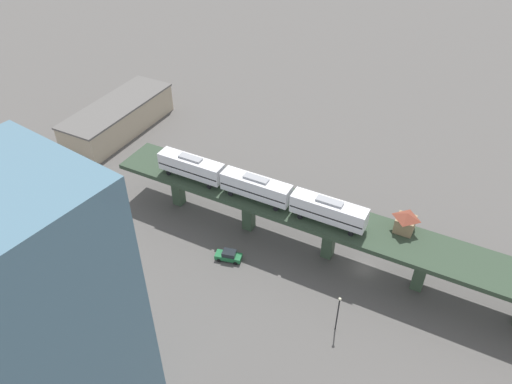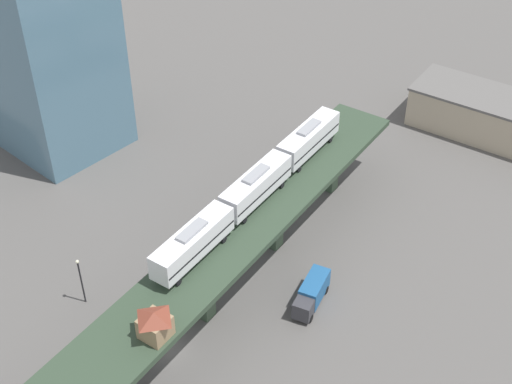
# 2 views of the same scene
# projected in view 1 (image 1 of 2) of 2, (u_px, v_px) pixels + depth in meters

# --- Properties ---
(ground_plane) EXTENTS (400.00, 400.00, 0.00)m
(ground_plane) POSITION_uv_depth(u_px,v_px,m) (364.00, 268.00, 81.73)
(ground_plane) COLOR #514F4C
(elevated_viaduct) EXTENTS (20.52, 92.30, 8.36)m
(elevated_viaduct) POSITION_uv_depth(u_px,v_px,m) (371.00, 237.00, 77.24)
(elevated_viaduct) COLOR #2C3D2C
(elevated_viaduct) RESTS_ON ground
(subway_train) EXTENTS (7.71, 37.24, 4.45)m
(subway_train) POSITION_uv_depth(u_px,v_px,m) (256.00, 187.00, 81.08)
(subway_train) COLOR silver
(subway_train) RESTS_ON elevated_viaduct
(signal_hut) EXTENTS (3.62, 3.62, 3.40)m
(signal_hut) POSITION_uv_depth(u_px,v_px,m) (406.00, 221.00, 75.54)
(signal_hut) COLOR #8C7251
(signal_hut) RESTS_ON elevated_viaduct
(street_car_green) EXTENTS (3.29, 4.75, 1.89)m
(street_car_green) POSITION_uv_depth(u_px,v_px,m) (229.00, 256.00, 82.72)
(street_car_green) COLOR #1E6638
(street_car_green) RESTS_ON ground
(delivery_truck) EXTENTS (4.25, 7.54, 3.20)m
(delivery_truck) POSITION_uv_depth(u_px,v_px,m) (302.00, 201.00, 92.82)
(delivery_truck) COLOR #333338
(delivery_truck) RESTS_ON ground
(street_lamp) EXTENTS (0.44, 0.44, 6.94)m
(street_lamp) POSITION_uv_depth(u_px,v_px,m) (338.00, 311.00, 69.76)
(street_lamp) COLOR black
(street_lamp) RESTS_ON ground
(warehouse_building) EXTENTS (29.65, 13.87, 6.80)m
(warehouse_building) POSITION_uv_depth(u_px,v_px,m) (119.00, 118.00, 113.86)
(warehouse_building) COLOR tan
(warehouse_building) RESTS_ON ground
(office_tower) EXTENTS (16.00, 16.00, 36.00)m
(office_tower) POSITION_uv_depth(u_px,v_px,m) (39.00, 330.00, 50.70)
(office_tower) COLOR slate
(office_tower) RESTS_ON ground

